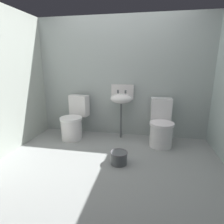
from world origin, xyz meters
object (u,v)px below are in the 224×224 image
Objects in this scene: toilet_right at (161,126)px; bucket at (119,157)px; toilet_left at (74,121)px; sink at (121,98)px.

bucket is at bearing 50.59° from toilet_right.
sink is (0.87, 0.19, 0.43)m from toilet_left.
bucket is at bearing 152.03° from toilet_left.
toilet_left is 1.00× the size of toilet_right.
toilet_left and toilet_right have the same top height.
toilet_right is at bearing 52.15° from bucket.
sink is 1.18m from bucket.
sink reaches higher than bucket.
toilet_right is 0.86m from sink.
toilet_right reaches higher than bucket.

